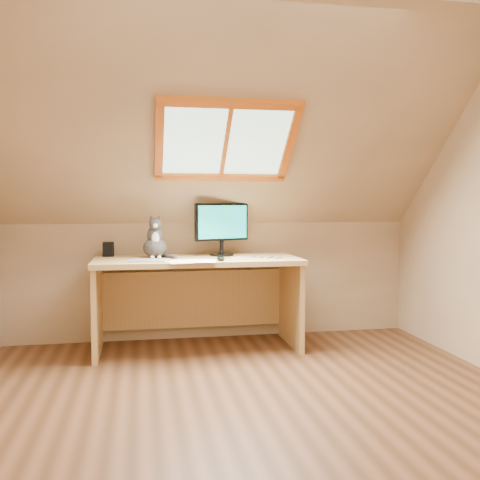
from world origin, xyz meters
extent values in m
plane|color=brown|center=(0.00, 0.00, 0.00)|extent=(3.50, 3.50, 0.00)
cube|color=tan|center=(0.00, -1.75, 1.20)|extent=(3.50, 0.02, 2.40)
cube|color=tan|center=(0.00, 1.75, 0.50)|extent=(3.50, 0.02, 1.00)
cube|color=tan|center=(0.00, 0.97, 1.70)|extent=(3.50, 1.56, 1.41)
cube|color=#B2E0CC|center=(0.00, 1.05, 1.63)|extent=(0.90, 0.53, 0.48)
cube|color=#C14E12|center=(0.00, 1.05, 1.63)|extent=(1.02, 0.64, 0.59)
cube|color=tan|center=(-0.18, 1.38, 0.72)|extent=(1.62, 0.71, 0.04)
cube|color=tan|center=(-0.96, 1.38, 0.35)|extent=(0.04, 0.64, 0.70)
cube|color=tan|center=(0.60, 1.38, 0.35)|extent=(0.04, 0.64, 0.70)
cube|color=tan|center=(-0.18, 1.70, 0.35)|extent=(1.52, 0.03, 0.49)
cylinder|color=black|center=(0.04, 1.52, 0.75)|extent=(0.20, 0.20, 0.02)
cylinder|color=black|center=(0.04, 1.52, 0.81)|extent=(0.03, 0.03, 0.11)
cube|color=black|center=(0.04, 1.52, 1.02)|extent=(0.46, 0.17, 0.31)
cube|color=#008EDA|center=(0.05, 1.49, 1.02)|extent=(0.42, 0.14, 0.27)
ellipsoid|color=#413B39|center=(-0.51, 1.45, 0.82)|extent=(0.20, 0.23, 0.16)
ellipsoid|color=#413B39|center=(-0.51, 1.44, 0.91)|extent=(0.13, 0.13, 0.18)
ellipsoid|color=silver|center=(-0.50, 1.38, 0.90)|extent=(0.06, 0.04, 0.10)
ellipsoid|color=#413B39|center=(-0.51, 1.39, 1.01)|extent=(0.10, 0.09, 0.09)
sphere|color=silver|center=(-0.50, 1.35, 1.00)|extent=(0.04, 0.04, 0.04)
cone|color=#413B39|center=(-0.54, 1.41, 1.06)|extent=(0.05, 0.05, 0.06)
cone|color=#413B39|center=(-0.48, 1.41, 1.06)|extent=(0.05, 0.05, 0.06)
cube|color=black|center=(-0.88, 1.63, 0.80)|extent=(0.09, 0.09, 0.12)
cube|color=#B2B2B7|center=(-0.56, 1.20, 0.74)|extent=(0.31, 0.25, 0.01)
ellipsoid|color=black|center=(-0.03, 1.13, 0.75)|extent=(0.07, 0.11, 0.03)
cube|color=white|center=(-0.19, 1.12, 0.74)|extent=(0.33, 0.27, 0.00)
cube|color=white|center=(-0.19, 1.12, 0.74)|extent=(0.32, 0.24, 0.00)
cube|color=white|center=(-0.19, 1.12, 0.74)|extent=(0.35, 0.30, 0.00)
cube|color=white|center=(-0.19, 1.12, 0.74)|extent=(0.34, 0.28, 0.00)
camera|label=1|loc=(-0.62, -2.84, 1.18)|focal=40.00mm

